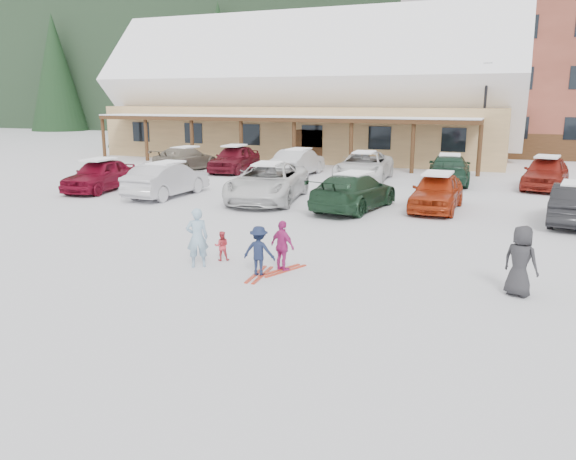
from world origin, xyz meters
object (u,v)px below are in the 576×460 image
at_px(bystander_dark, 521,261).
at_px(parked_car_1, 167,180).
at_px(day_lodge, 306,102).
at_px(parked_car_7, 186,159).
at_px(parked_car_5, 576,204).
at_px(toddler_red, 222,246).
at_px(parked_car_4, 437,192).
at_px(adult_skier, 197,238).
at_px(child_navy, 259,251).
at_px(parked_car_0, 100,175).
at_px(parked_car_9, 299,162).
at_px(parked_car_2, 268,182).
at_px(parked_car_11, 449,169).
at_px(parked_car_8, 234,159).
at_px(parked_car_3, 354,191).
at_px(child_magenta, 283,246).
at_px(parked_car_10, 364,166).
at_px(parked_car_12, 546,173).
at_px(lamp_post, 484,110).

bearing_deg(bystander_dark, parked_car_1, -1.85).
bearing_deg(day_lodge, parked_car_7, -108.61).
bearing_deg(parked_car_5, toddler_red, 50.69).
bearing_deg(parked_car_4, adult_skier, -113.50).
bearing_deg(child_navy, parked_car_0, -41.29).
xyz_separation_m(day_lodge, parked_car_7, (-3.65, -10.84, -3.25)).
relative_size(child_navy, parked_car_5, 0.29).
relative_size(parked_car_5, parked_car_9, 0.95).
bearing_deg(parked_car_2, bystander_dark, -50.66).
bearing_deg(day_lodge, parked_car_1, -88.60).
xyz_separation_m(parked_car_2, parked_car_5, (11.46, -0.17, -0.09)).
xyz_separation_m(parked_car_1, parked_car_9, (2.89, 8.50, -0.01)).
bearing_deg(parked_car_11, parked_car_8, -5.57).
bearing_deg(parked_car_2, parked_car_3, -16.67).
relative_size(child_magenta, parked_car_8, 0.28).
bearing_deg(parked_car_11, parked_car_10, 3.68).
height_order(child_navy, parked_car_3, parked_car_3).
distance_m(parked_car_1, parked_car_7, 9.10).
relative_size(child_navy, parked_car_8, 0.27).
bearing_deg(parked_car_11, parked_car_12, 174.58).
height_order(lamp_post, adult_skier, lamp_post).
distance_m(bystander_dark, parked_car_7, 24.34).
distance_m(toddler_red, parked_car_7, 19.49).
bearing_deg(lamp_post, child_magenta, -98.13).
bearing_deg(parked_car_1, bystander_dark, 152.07).
bearing_deg(parked_car_1, parked_car_11, -140.99).
xyz_separation_m(day_lodge, parked_car_11, (11.40, -10.53, -3.22)).
bearing_deg(parked_car_9, parked_car_7, 4.17).
relative_size(lamp_post, parked_car_10, 1.15).
xyz_separation_m(parked_car_7, parked_car_11, (15.05, 0.30, 0.03)).
bearing_deg(parked_car_2, parked_car_0, 174.30).
bearing_deg(lamp_post, adult_skier, -102.99).
bearing_deg(parked_car_10, parked_car_5, -42.59).
distance_m(day_lodge, toddler_red, 28.11).
bearing_deg(parked_car_8, parked_car_1, -86.29).
xyz_separation_m(lamp_post, parked_car_1, (-12.08, -14.87, -2.74)).
distance_m(adult_skier, bystander_dark, 7.55).
bearing_deg(parked_car_11, lamp_post, -104.90).
bearing_deg(parked_car_5, parked_car_4, -1.41).
xyz_separation_m(parked_car_2, parked_car_8, (-5.61, 7.96, -0.01)).
bearing_deg(parked_car_9, adult_skier, 103.44).
xyz_separation_m(adult_skier, parked_car_10, (0.10, 16.45, -0.01)).
xyz_separation_m(bystander_dark, parked_car_12, (1.18, 16.34, -0.01)).
xyz_separation_m(lamp_post, child_navy, (-3.70, -23.59, -2.87)).
xyz_separation_m(parked_car_3, parked_car_11, (2.63, 8.32, 0.02)).
bearing_deg(toddler_red, parked_car_3, -126.38).
bearing_deg(parked_car_7, parked_car_1, 120.65).
bearing_deg(parked_car_3, adult_skier, 88.44).
xyz_separation_m(bystander_dark, parked_car_8, (-15.27, 16.53, -0.01)).
bearing_deg(lamp_post, parked_car_11, -100.03).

